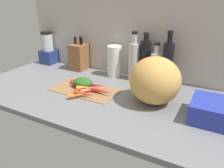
{
  "coord_description": "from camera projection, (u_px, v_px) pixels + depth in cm",
  "views": [
    {
      "loc": [
        61.85,
        -105.53,
        57.73
      ],
      "look_at": [
        7.02,
        -2.28,
        8.15
      ],
      "focal_mm": 35.52,
      "sensor_mm": 36.0,
      "label": 1
    }
  ],
  "objects": [
    {
      "name": "ground_plane",
      "position": [
        104.0,
        95.0,
        1.36
      ],
      "size": [
        170.0,
        80.0,
        3.0
      ],
      "primitive_type": "cube",
      "color": "slate"
    },
    {
      "name": "wall_back",
      "position": [
        130.0,
        33.0,
        1.55
      ],
      "size": [
        170.0,
        3.0,
        60.0
      ],
      "primitive_type": "cube",
      "color": "#BCB7AD",
      "rests_on": "ground_plane"
    },
    {
      "name": "cutting_board",
      "position": [
        85.0,
        89.0,
        1.39
      ],
      "size": [
        41.38,
        22.77,
        0.8
      ],
      "primitive_type": "cube",
      "color": "#997047",
      "rests_on": "ground_plane"
    },
    {
      "name": "carrot_0",
      "position": [
        87.0,
        88.0,
        1.36
      ],
      "size": [
        12.08,
        9.07,
        3.14
      ],
      "primitive_type": "cone",
      "rotation": [
        0.0,
        1.57,
        0.55
      ],
      "color": "orange",
      "rests_on": "cutting_board"
    },
    {
      "name": "carrot_1",
      "position": [
        103.0,
        91.0,
        1.32
      ],
      "size": [
        13.63,
        4.28,
        3.26
      ],
      "primitive_type": "cone",
      "rotation": [
        0.0,
        1.57,
        -0.08
      ],
      "color": "red",
      "rests_on": "cutting_board"
    },
    {
      "name": "carrot_2",
      "position": [
        95.0,
        89.0,
        1.36
      ],
      "size": [
        13.36,
        14.39,
        2.01
      ],
      "primitive_type": "cone",
      "rotation": [
        0.0,
        1.57,
        0.83
      ],
      "color": "orange",
      "rests_on": "cutting_board"
    },
    {
      "name": "carrot_3",
      "position": [
        95.0,
        85.0,
        1.41
      ],
      "size": [
        14.66,
        6.12,
        2.76
      ],
      "primitive_type": "cone",
      "rotation": [
        0.0,
        1.57,
        0.24
      ],
      "color": "#B2264C",
      "rests_on": "cutting_board"
    },
    {
      "name": "carrot_4",
      "position": [
        82.0,
        94.0,
        1.29
      ],
      "size": [
        12.19,
        13.42,
        2.25
      ],
      "primitive_type": "cone",
      "rotation": [
        0.0,
        1.57,
        0.85
      ],
      "color": "orange",
      "rests_on": "cutting_board"
    },
    {
      "name": "carrot_5",
      "position": [
        80.0,
        83.0,
        1.45
      ],
      "size": [
        13.62,
        5.25,
        2.69
      ],
      "primitive_type": "cone",
      "rotation": [
        0.0,
        1.57,
        -0.2
      ],
      "color": "orange",
      "rests_on": "cutting_board"
    },
    {
      "name": "carrot_6",
      "position": [
        90.0,
        89.0,
        1.35
      ],
      "size": [
        13.15,
        5.34,
        2.58
      ],
      "primitive_type": "cone",
      "rotation": [
        0.0,
        1.57,
        0.22
      ],
      "color": "#B2264C",
      "rests_on": "cutting_board"
    },
    {
      "name": "carrot_7",
      "position": [
        83.0,
        83.0,
        1.44
      ],
      "size": [
        17.01,
        7.42,
        2.81
      ],
      "primitive_type": "cone",
      "rotation": [
        0.0,
        1.57,
        -0.28
      ],
      "color": "orange",
      "rests_on": "cutting_board"
    },
    {
      "name": "carrot_8",
      "position": [
        84.0,
        94.0,
        1.28
      ],
      "size": [
        12.93,
        4.93,
        3.11
      ],
      "primitive_type": "cone",
      "rotation": [
        0.0,
        1.57,
        0.15
      ],
      "color": "red",
      "rests_on": "cutting_board"
    },
    {
      "name": "carrot_9",
      "position": [
        79.0,
        81.0,
        1.47
      ],
      "size": [
        11.72,
        5.74,
        2.72
      ],
      "primitive_type": "cone",
      "rotation": [
        0.0,
        1.57,
        0.28
      ],
      "color": "red",
      "rests_on": "cutting_board"
    },
    {
      "name": "carrot_10",
      "position": [
        83.0,
        86.0,
        1.38
      ],
      "size": [
        17.68,
        5.81,
        3.41
      ],
      "primitive_type": "cone",
      "rotation": [
        0.0,
        1.57,
        -0.14
      ],
      "color": "red",
      "rests_on": "cutting_board"
    },
    {
      "name": "carrot_greens_pile",
      "position": [
        83.0,
        82.0,
        1.41
      ],
      "size": [
        13.42,
        10.32,
        5.68
      ],
      "primitive_type": "ellipsoid",
      "color": "#2D6023",
      "rests_on": "cutting_board"
    },
    {
      "name": "winter_squash",
      "position": [
        155.0,
        81.0,
        1.19
      ],
      "size": [
        27.68,
        27.23,
        26.01
      ],
      "primitive_type": "ellipsoid",
      "color": "gold",
      "rests_on": "ground_plane"
    },
    {
      "name": "knife_block",
      "position": [
        80.0,
        56.0,
        1.73
      ],
      "size": [
        11.23,
        15.57,
        25.34
      ],
      "color": "brown",
      "rests_on": "ground_plane"
    },
    {
      "name": "blender_appliance",
      "position": [
        48.0,
        50.0,
        1.86
      ],
      "size": [
        12.12,
        12.12,
        26.67
      ],
      "color": "navy",
      "rests_on": "ground_plane"
    },
    {
      "name": "paper_towel_roll",
      "position": [
        114.0,
        61.0,
        1.58
      ],
      "size": [
        10.09,
        10.09,
        22.03
      ],
      "primitive_type": "cylinder",
      "color": "white",
      "rests_on": "ground_plane"
    },
    {
      "name": "bottle_0",
      "position": [
        134.0,
        60.0,
        1.51
      ],
      "size": [
        7.2,
        7.2,
        33.36
      ],
      "color": "silver",
      "rests_on": "ground_plane"
    },
    {
      "name": "bottle_1",
      "position": [
        145.0,
        60.0,
        1.49
      ],
      "size": [
        7.34,
        7.34,
        32.84
      ],
      "color": "black",
      "rests_on": "ground_plane"
    },
    {
      "name": "bottle_2",
      "position": [
        155.0,
        68.0,
        1.44
      ],
      "size": [
        6.88,
        6.88,
        27.82
      ],
      "color": "silver",
      "rests_on": "ground_plane"
    },
    {
      "name": "bottle_3",
      "position": [
        167.0,
        64.0,
        1.4
      ],
      "size": [
        6.82,
        6.82,
        35.69
      ],
      "color": "black",
      "rests_on": "ground_plane"
    },
    {
      "name": "dish_rack",
      "position": [
        223.0,
        113.0,
        1.03
      ],
      "size": [
        29.09,
        21.47,
        9.71
      ],
      "primitive_type": "cube",
      "color": "#2838AD",
      "rests_on": "ground_plane"
    }
  ]
}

